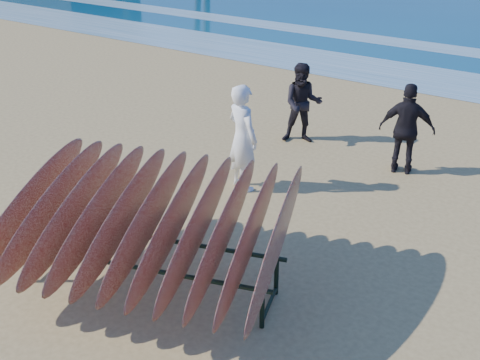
{
  "coord_description": "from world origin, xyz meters",
  "views": [
    {
      "loc": [
        4.01,
        -5.08,
        4.41
      ],
      "look_at": [
        0.0,
        0.8,
        0.95
      ],
      "focal_mm": 45.0,
      "sensor_mm": 36.0,
      "label": 1
    }
  ],
  "objects": [
    {
      "name": "surfboard_rack",
      "position": [
        -0.29,
        -0.68,
        0.93
      ],
      "size": [
        3.82,
        3.49,
        1.53
      ],
      "rotation": [
        0.0,
        0.0,
        0.3
      ],
      "color": "black",
      "rests_on": "ground"
    },
    {
      "name": "foam_near",
      "position": [
        0.0,
        10.0,
        0.01
      ],
      "size": [
        160.0,
        160.0,
        0.0
      ],
      "primitive_type": "plane",
      "color": "white",
      "rests_on": "ground"
    },
    {
      "name": "person_dark_a",
      "position": [
        -1.09,
        4.5,
        0.76
      ],
      "size": [
        0.93,
        0.87,
        1.53
      ],
      "primitive_type": "imported",
      "rotation": [
        0.0,
        0.0,
        0.51
      ],
      "color": "black",
      "rests_on": "ground"
    },
    {
      "name": "person_white",
      "position": [
        -0.92,
        2.22,
        0.87
      ],
      "size": [
        0.74,
        0.6,
        1.74
      ],
      "primitive_type": "imported",
      "rotation": [
        0.0,
        0.0,
        2.8
      ],
      "color": "white",
      "rests_on": "ground"
    },
    {
      "name": "person_dark_b",
      "position": [
        1.02,
        4.26,
        0.78
      ],
      "size": [
        0.99,
        0.6,
        1.57
      ],
      "primitive_type": "imported",
      "rotation": [
        0.0,
        0.0,
        3.4
      ],
      "color": "black",
      "rests_on": "ground"
    },
    {
      "name": "ground",
      "position": [
        0.0,
        0.0,
        0.0
      ],
      "size": [
        120.0,
        120.0,
        0.0
      ],
      "primitive_type": "plane",
      "color": "tan",
      "rests_on": "ground"
    }
  ]
}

